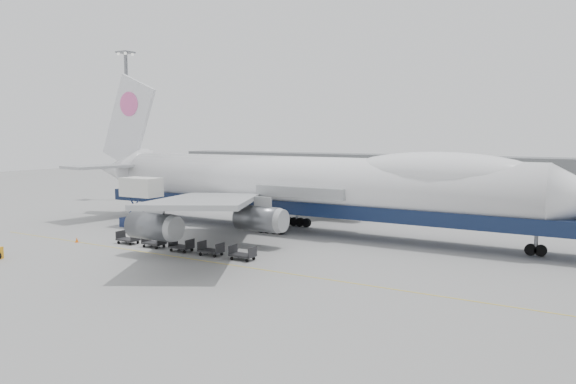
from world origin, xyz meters
The scene contains 12 objects.
ground centered at (0.00, 0.00, 0.00)m, with size 260.00×260.00×0.00m, color gray.
apron_line centered at (0.00, -6.00, 0.01)m, with size 60.00×0.15×0.01m, color gold.
hangar centered at (-10.00, 70.00, 3.50)m, with size 110.00×8.00×7.00m, color slate.
floodlight_mast centered at (-42.00, 24.00, 14.27)m, with size 2.40×2.40×25.43m.
airliner centered at (0.64, 12.00, 5.62)m, with size 67.00×55.30×19.98m.
catering_truck centered at (-19.14, 4.52, 3.45)m, with size 5.32×3.76×6.16m.
traffic_cone centered at (-17.97, -6.14, 0.26)m, with size 0.37×0.37×0.54m.
dolly_0 centered at (-12.68, -3.87, 0.53)m, with size 2.30×1.35×1.30m.
dolly_1 centered at (-8.97, -3.87, 0.53)m, with size 2.30×1.35×1.30m.
dolly_2 centered at (-5.26, -3.87, 0.53)m, with size 2.30×1.35×1.30m.
dolly_3 centered at (-1.56, -3.87, 0.53)m, with size 2.30×1.35×1.30m.
dolly_4 centered at (2.15, -3.87, 0.53)m, with size 2.30×1.35×1.30m.
Camera 1 is at (31.80, -45.12, 11.62)m, focal length 35.00 mm.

